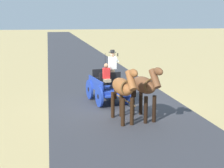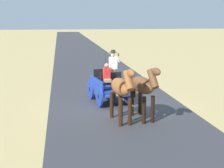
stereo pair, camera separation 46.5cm
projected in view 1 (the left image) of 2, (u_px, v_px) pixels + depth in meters
The scene contains 5 objects.
ground_plane at pixel (117, 106), 14.46m from camera, with size 200.00×200.00×0.00m, color tan.
road_surface at pixel (117, 106), 14.45m from camera, with size 6.12×160.00×0.01m, color #38383D.
horse_drawn_carriage at pixel (108, 85), 15.01m from camera, with size 1.78×4.51×2.50m.
horse_near_side at pixel (145, 87), 12.28m from camera, with size 0.86×2.15×2.21m.
horse_off_side at pixel (123, 88), 11.97m from camera, with size 0.78×2.15×2.21m.
Camera 1 is at (2.95, 13.63, 3.93)m, focal length 50.91 mm.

